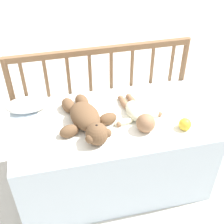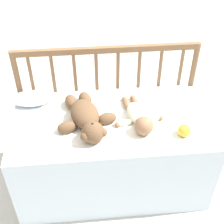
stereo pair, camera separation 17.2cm
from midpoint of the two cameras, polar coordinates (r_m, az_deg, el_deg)
The scene contains 8 objects.
ground_plane at distance 2.14m, azimuth 2.36°, elevation -12.33°, with size 12.00×12.00×0.00m, color silver.
crib_mattress at distance 1.94m, azimuth 2.56°, elevation -7.52°, with size 1.13×0.58×0.52m.
crib_rail at distance 1.97m, azimuth 1.64°, elevation 5.50°, with size 1.13×0.04×0.82m.
blanket at distance 1.76m, azimuth 2.33°, elevation -1.49°, with size 0.79×0.51×0.01m.
teddy_bear at distance 1.70m, azimuth -1.93°, elevation -1.04°, with size 0.34×0.44×0.12m.
baby at distance 1.74m, azimuth 7.65°, elevation -0.91°, with size 0.30×0.36×0.10m.
toy_ball at distance 1.71m, azimuth 15.92°, elevation -3.41°, with size 0.07×0.07×0.07m.
small_pillow at distance 1.91m, azimuth -11.95°, elevation 2.37°, with size 0.25×0.15×0.06m.
Camera 2 is at (-0.13, -1.32, 1.68)m, focal length 50.00 mm.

